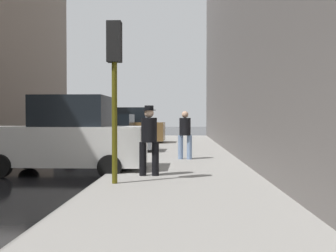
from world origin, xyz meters
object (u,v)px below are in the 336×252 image
at_px(parked_bronze_suv, 127,128).
at_px(fire_hydrant, 150,141).
at_px(parked_gray_coupe, 108,135).
at_px(pedestrian_with_fedora, 149,137).
at_px(parked_white_van, 67,138).
at_px(traffic_light, 114,66).
at_px(pedestrian_in_jeans, 185,132).

relative_size(parked_bronze_suv, fire_hydrant, 6.57).
bearing_deg(parked_bronze_suv, parked_gray_coupe, -90.00).
height_order(parked_gray_coupe, pedestrian_with_fedora, pedestrian_with_fedora).
bearing_deg(parked_white_van, pedestrian_with_fedora, -27.37).
distance_m(fire_hydrant, traffic_light, 9.97).
xyz_separation_m(fire_hydrant, traffic_light, (0.05, -9.71, 2.26)).
height_order(parked_white_van, parked_gray_coupe, parked_white_van).
bearing_deg(pedestrian_in_jeans, fire_hydrant, 109.42).
bearing_deg(pedestrian_with_fedora, parked_bronze_suv, 100.96).
distance_m(fire_hydrant, pedestrian_with_fedora, 8.61).
height_order(pedestrian_with_fedora, pedestrian_in_jeans, pedestrian_with_fedora).
distance_m(parked_bronze_suv, pedestrian_in_jeans, 9.76).
height_order(parked_white_van, pedestrian_in_jeans, parked_white_van).
bearing_deg(pedestrian_in_jeans, traffic_light, -107.56).
distance_m(parked_gray_coupe, parked_bronze_suv, 5.84).
relative_size(parked_white_van, pedestrian_with_fedora, 2.60).
relative_size(parked_bronze_suv, pedestrian_in_jeans, 2.71).
relative_size(parked_white_van, fire_hydrant, 6.56).
distance_m(traffic_light, pedestrian_with_fedora, 2.10).
bearing_deg(pedestrian_with_fedora, parked_white_van, 152.63).
bearing_deg(parked_bronze_suv, parked_white_van, -90.00).
xyz_separation_m(parked_white_van, traffic_light, (1.85, -2.46, 1.73)).
height_order(traffic_light, pedestrian_with_fedora, traffic_light).
distance_m(parked_bronze_suv, traffic_light, 14.39).
bearing_deg(fire_hydrant, parked_gray_coupe, -142.67).
bearing_deg(pedestrian_in_jeans, parked_gray_coupe, 136.34).
relative_size(fire_hydrant, traffic_light, 0.20).
xyz_separation_m(parked_bronze_suv, pedestrian_in_jeans, (3.45, -9.12, 0.07)).
height_order(parked_bronze_suv, pedestrian_in_jeans, parked_bronze_suv).
height_order(parked_white_van, parked_bronze_suv, same).
relative_size(parked_white_van, parked_gray_coupe, 1.09).
relative_size(parked_gray_coupe, pedestrian_with_fedora, 2.38).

